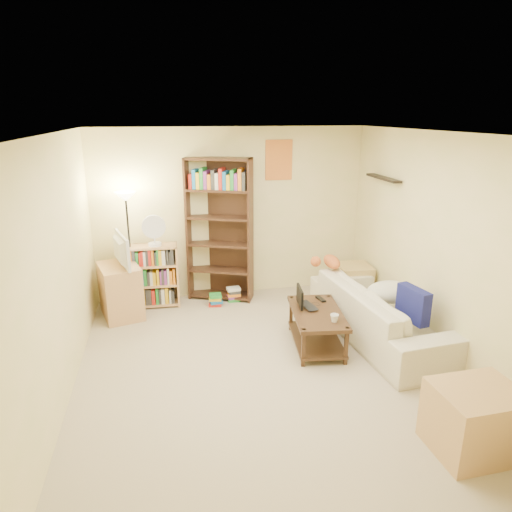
% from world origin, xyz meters
% --- Properties ---
extents(room, '(4.50, 4.54, 2.52)m').
position_xyz_m(room, '(0.00, 0.01, 1.62)').
color(room, '#C8B396').
rests_on(room, ground).
extents(sofa, '(2.41, 1.28, 0.66)m').
position_xyz_m(sofa, '(1.55, 0.39, 0.33)').
color(sofa, beige).
rests_on(sofa, ground).
extents(navy_pillow, '(0.21, 0.45, 0.39)m').
position_xyz_m(navy_pillow, '(1.70, -0.08, 0.63)').
color(navy_pillow, navy).
rests_on(navy_pillow, sofa).
extents(cream_blanket, '(0.61, 0.43, 0.26)m').
position_xyz_m(cream_blanket, '(1.71, 0.46, 0.56)').
color(cream_blanket, beige).
rests_on(cream_blanket, sofa).
extents(tabby_cat, '(0.52, 0.22, 0.18)m').
position_xyz_m(tabby_cat, '(1.18, 1.23, 0.75)').
color(tabby_cat, '#CD622B').
rests_on(tabby_cat, sofa).
extents(coffee_table, '(0.69, 1.08, 0.45)m').
position_xyz_m(coffee_table, '(0.72, 0.33, 0.30)').
color(coffee_table, '#3E2618').
rests_on(coffee_table, ground).
extents(laptop, '(0.39, 0.31, 0.03)m').
position_xyz_m(laptop, '(0.70, 0.47, 0.46)').
color(laptop, black).
rests_on(laptop, coffee_table).
extents(laptop_screen, '(0.06, 0.34, 0.23)m').
position_xyz_m(laptop_screen, '(0.55, 0.49, 0.59)').
color(laptop_screen, white).
rests_on(laptop_screen, laptop).
extents(mug, '(0.18, 0.18, 0.09)m').
position_xyz_m(mug, '(0.81, 0.02, 0.50)').
color(mug, white).
rests_on(mug, coffee_table).
extents(tv_remote, '(0.09, 0.19, 0.02)m').
position_xyz_m(tv_remote, '(0.87, 0.65, 0.46)').
color(tv_remote, black).
rests_on(tv_remote, coffee_table).
extents(tv_stand, '(0.65, 0.78, 0.73)m').
position_xyz_m(tv_stand, '(-1.62, 1.69, 0.36)').
color(tv_stand, tan).
rests_on(tv_stand, ground).
extents(television, '(0.79, 0.48, 0.43)m').
position_xyz_m(television, '(-1.62, 1.69, 0.94)').
color(television, black).
rests_on(television, tv_stand).
extents(tall_bookshelf, '(0.99, 0.64, 2.09)m').
position_xyz_m(tall_bookshelf, '(-0.20, 2.05, 1.10)').
color(tall_bookshelf, '#412519').
rests_on(tall_bookshelf, ground).
extents(short_bookshelf, '(0.72, 0.30, 0.91)m').
position_xyz_m(short_bookshelf, '(-1.18, 1.95, 0.46)').
color(short_bookshelf, tan).
rests_on(short_bookshelf, ground).
extents(desk_fan, '(0.32, 0.18, 0.44)m').
position_xyz_m(desk_fan, '(-1.13, 1.90, 1.14)').
color(desk_fan, white).
rests_on(desk_fan, short_bookshelf).
extents(floor_lamp, '(0.28, 0.28, 1.68)m').
position_xyz_m(floor_lamp, '(-1.47, 1.93, 1.34)').
color(floor_lamp, black).
rests_on(floor_lamp, ground).
extents(side_table, '(0.50, 0.50, 0.54)m').
position_xyz_m(side_table, '(1.72, 1.57, 0.27)').
color(side_table, tan).
rests_on(side_table, ground).
extents(end_cabinet, '(0.70, 0.59, 0.57)m').
position_xyz_m(end_cabinet, '(1.41, -1.62, 0.28)').
color(end_cabinet, tan).
rests_on(end_cabinet, ground).
extents(book_stacks, '(0.50, 0.28, 0.21)m').
position_xyz_m(book_stacks, '(-0.16, 1.83, 0.10)').
color(book_stacks, red).
rests_on(book_stacks, ground).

